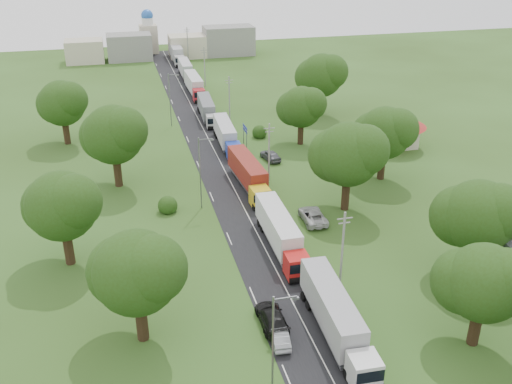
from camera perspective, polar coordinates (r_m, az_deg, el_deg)
name	(u,v)px	position (r m, az deg, el deg)	size (l,w,h in m)	color
ground	(271,261)	(65.10, 1.51, -6.86)	(260.00, 260.00, 0.00)	#2D4717
road	(234,188)	(82.19, -2.23, 0.37)	(8.00, 200.00, 0.04)	black
info_sign	(245,132)	(95.67, -1.11, 6.02)	(0.12, 3.10, 4.10)	slate
pole_1	(342,250)	(58.65, 8.63, -5.75)	(1.60, 0.24, 9.00)	gray
pole_2	(269,152)	(82.43, 1.31, 4.01)	(1.60, 0.24, 9.00)	gray
pole_3	(229,99)	(108.26, -2.67, 9.25)	(1.60, 0.24, 9.00)	gray
pole_4	(205,66)	(134.95, -5.16, 12.43)	(1.60, 0.24, 9.00)	gray
pole_5	(188,43)	(162.08, -6.86, 14.54)	(1.60, 0.24, 9.00)	gray
lamp_0	(275,344)	(45.08, 1.89, -14.97)	(2.03, 0.22, 10.00)	slate
lamp_1	(201,170)	(74.58, -5.51, 2.23)	(2.03, 0.22, 10.00)	slate
lamp_2	(171,97)	(107.44, -8.54, 9.35)	(2.03, 0.22, 10.00)	slate
tree_2	(483,282)	(53.59, 21.76, -8.34)	(8.00, 8.00, 10.10)	#382616
tree_3	(478,215)	(63.44, 21.28, -2.18)	(8.80, 8.80, 11.07)	#382616
tree_4	(348,154)	(74.14, 9.18, 3.80)	(9.60, 9.60, 12.05)	#382616
tree_5	(384,132)	(84.79, 12.72, 5.83)	(8.80, 8.80, 11.07)	#382616
tree_6	(301,107)	(97.25, 4.54, 8.50)	(8.00, 8.00, 10.10)	#382616
tree_7	(321,75)	(113.51, 6.53, 11.53)	(9.60, 9.60, 12.05)	#382616
tree_10	(136,272)	(51.12, -11.88, -7.79)	(8.80, 8.80, 11.07)	#382616
tree_11	(62,205)	(64.63, -18.87, -1.27)	(8.80, 8.80, 11.07)	#382616
tree_12	(113,134)	(82.60, -14.08, 5.62)	(9.60, 9.60, 12.05)	#382616
tree_13	(62,103)	(102.25, -18.83, 8.43)	(8.80, 8.80, 11.07)	#382616
house_cream	(395,126)	(99.42, 13.72, 6.43)	(10.08, 10.08, 5.80)	beige
distant_town	(168,45)	(166.65, -8.77, 14.31)	(52.00, 8.00, 8.00)	gray
church	(149,34)	(173.79, -10.70, 15.26)	(5.00, 5.00, 12.30)	beige
truck_0	(335,316)	(53.67, 7.95, -12.21)	(3.08, 15.04, 4.16)	silver
truck_1	(280,232)	(66.31, 2.43, -4.04)	(2.66, 14.81, 4.10)	red
truck_2	(249,174)	(81.39, -0.73, 1.81)	(3.27, 14.83, 4.10)	gold
truck_3	(226,135)	(97.39, -3.03, 5.75)	(2.89, 14.02, 3.88)	#1A34A0
truck_4	(207,109)	(111.67, -4.93, 8.25)	(2.89, 13.57, 3.75)	#B7B7B7
truck_5	(194,85)	(128.82, -6.18, 10.60)	(2.68, 14.62, 4.05)	#B41B23
truck_6	(186,70)	(143.68, -7.04, 12.05)	(2.52, 13.82, 3.83)	#266628
truck_7	(176,53)	(161.70, -7.97, 13.58)	(2.72, 15.37, 4.26)	#A4A4A4
car_lane_mid	(279,335)	(53.50, 2.33, -14.14)	(1.48, 4.25, 1.40)	#93969B
car_lane_rear	(272,318)	(55.23, 1.61, -12.48)	(2.35, 5.78, 1.68)	black
car_verge_near	(313,216)	(73.13, 5.70, -2.38)	(2.70, 5.85, 1.63)	silver
car_verge_far	(270,155)	(91.72, 1.46, 3.68)	(1.92, 4.77, 1.62)	#54565B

